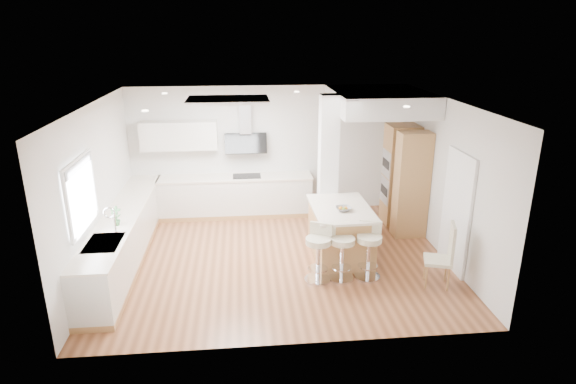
{
  "coord_description": "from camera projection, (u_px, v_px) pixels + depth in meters",
  "views": [
    {
      "loc": [
        -0.58,
        -7.82,
        3.96
      ],
      "look_at": [
        0.22,
        0.4,
        1.13
      ],
      "focal_mm": 30.0,
      "sensor_mm": 36.0,
      "label": 1
    }
  ],
  "objects": [
    {
      "name": "window_left",
      "position": [
        81.0,
        191.0,
        7.03
      ],
      "size": [
        0.06,
        1.28,
        1.07
      ],
      "color": "silver",
      "rests_on": "ground"
    },
    {
      "name": "bar_stool_c",
      "position": [
        369.0,
        247.0,
        7.89
      ],
      "size": [
        0.54,
        0.54,
        0.95
      ],
      "rotation": [
        0.0,
        0.0,
        -0.32
      ],
      "color": "silver",
      "rests_on": "ground"
    },
    {
      "name": "counter_back",
      "position": [
        228.0,
        185.0,
        10.48
      ],
      "size": [
        3.62,
        0.63,
        2.5
      ],
      "color": "tan",
      "rests_on": "ground"
    },
    {
      "name": "wall_left",
      "position": [
        97.0,
        190.0,
        7.97
      ],
      "size": [
        0.04,
        5.0,
        2.8
      ],
      "primitive_type": "cube",
      "color": "silver",
      "rests_on": "ground"
    },
    {
      "name": "peninsula",
      "position": [
        340.0,
        232.0,
        8.66
      ],
      "size": [
        1.05,
        1.56,
        1.01
      ],
      "rotation": [
        0.0,
        0.0,
        0.02
      ],
      "color": "tan",
      "rests_on": "ground"
    },
    {
      "name": "skylight",
      "position": [
        228.0,
        100.0,
        8.29
      ],
      "size": [
        4.1,
        2.1,
        0.06
      ],
      "color": "white",
      "rests_on": "ground"
    },
    {
      "name": "doorway_right",
      "position": [
        456.0,
        213.0,
        8.08
      ],
      "size": [
        0.05,
        1.0,
        2.1
      ],
      "color": "#4B453B",
      "rests_on": "ground"
    },
    {
      "name": "soffit",
      "position": [
        379.0,
        101.0,
        9.36
      ],
      "size": [
        1.78,
        2.2,
        0.4
      ],
      "color": "silver",
      "rests_on": "ground"
    },
    {
      "name": "wall_back",
      "position": [
        269.0,
        150.0,
        10.6
      ],
      "size": [
        6.0,
        0.04,
        2.8
      ],
      "primitive_type": "cube",
      "color": "silver",
      "rests_on": "ground"
    },
    {
      "name": "counter_left",
      "position": [
        125.0,
        236.0,
        8.52
      ],
      "size": [
        0.63,
        4.5,
        1.35
      ],
      "color": "tan",
      "rests_on": "ground"
    },
    {
      "name": "dining_chair",
      "position": [
        445.0,
        253.0,
        7.61
      ],
      "size": [
        0.52,
        0.52,
        1.07
      ],
      "rotation": [
        0.0,
        0.0,
        -0.29
      ],
      "color": "beige",
      "rests_on": "ground"
    },
    {
      "name": "oven_column",
      "position": [
        404.0,
        179.0,
        9.76
      ],
      "size": [
        0.63,
        1.21,
        2.1
      ],
      "color": "tan",
      "rests_on": "ground"
    },
    {
      "name": "bar_stool_b",
      "position": [
        342.0,
        249.0,
        7.85
      ],
      "size": [
        0.51,
        0.51,
        0.94
      ],
      "rotation": [
        0.0,
        0.0,
        0.23
      ],
      "color": "silver",
      "rests_on": "ground"
    },
    {
      "name": "bar_stool_a",
      "position": [
        319.0,
        250.0,
        7.79
      ],
      "size": [
        0.57,
        0.57,
        0.97
      ],
      "rotation": [
        0.0,
        0.0,
        -0.43
      ],
      "color": "silver",
      "rests_on": "ground"
    },
    {
      "name": "pillar",
      "position": [
        328.0,
        168.0,
        9.23
      ],
      "size": [
        0.35,
        0.35,
        2.8
      ],
      "color": "white",
      "rests_on": "ground"
    },
    {
      "name": "ceiling",
      "position": [
        278.0,
        258.0,
        8.7
      ],
      "size": [
        6.0,
        5.0,
        0.02
      ],
      "primitive_type": "cube",
      "color": "silver",
      "rests_on": "ground"
    },
    {
      "name": "ground",
      "position": [
        278.0,
        258.0,
        8.7
      ],
      "size": [
        6.0,
        6.0,
        0.0
      ],
      "primitive_type": "plane",
      "color": "#965A37",
      "rests_on": "ground"
    },
    {
      "name": "wall_right",
      "position": [
        446.0,
        180.0,
        8.52
      ],
      "size": [
        0.04,
        5.0,
        2.8
      ],
      "primitive_type": "cube",
      "color": "silver",
      "rests_on": "ground"
    }
  ]
}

